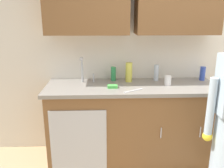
{
  "coord_description": "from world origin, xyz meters",
  "views": [
    {
      "loc": [
        -0.88,
        -1.87,
        1.72
      ],
      "look_at": [
        -0.79,
        0.55,
        1.0
      ],
      "focal_mm": 37.99,
      "sensor_mm": 36.0,
      "label": 1
    }
  ],
  "objects_px": {
    "bottle_cleaner_spray": "(156,73)",
    "knife_on_counter": "(133,90)",
    "bottle_water_short": "(113,74)",
    "sponge": "(113,87)",
    "sink": "(85,87)",
    "cup_by_sink": "(168,80)",
    "bottle_dish_liquid": "(129,72)",
    "bottle_soap": "(202,73)"
  },
  "relations": [
    {
      "from": "bottle_cleaner_spray",
      "to": "knife_on_counter",
      "type": "distance_m",
      "value": 0.52
    },
    {
      "from": "bottle_water_short",
      "to": "sponge",
      "type": "xyz_separation_m",
      "value": [
        -0.02,
        -0.29,
        -0.07
      ]
    },
    {
      "from": "bottle_cleaner_spray",
      "to": "bottle_water_short",
      "type": "bearing_deg",
      "value": 178.73
    },
    {
      "from": "bottle_cleaner_spray",
      "to": "bottle_water_short",
      "type": "height_order",
      "value": "bottle_cleaner_spray"
    },
    {
      "from": "sink",
      "to": "bottle_cleaner_spray",
      "type": "height_order",
      "value": "sink"
    },
    {
      "from": "cup_by_sink",
      "to": "bottle_cleaner_spray",
      "type": "bearing_deg",
      "value": 115.41
    },
    {
      "from": "bottle_dish_liquid",
      "to": "knife_on_counter",
      "type": "distance_m",
      "value": 0.38
    },
    {
      "from": "bottle_water_short",
      "to": "knife_on_counter",
      "type": "distance_m",
      "value": 0.46
    },
    {
      "from": "sink",
      "to": "bottle_soap",
      "type": "height_order",
      "value": "sink"
    },
    {
      "from": "cup_by_sink",
      "to": "bottle_soap",
      "type": "bearing_deg",
      "value": 21.5
    },
    {
      "from": "bottle_dish_liquid",
      "to": "bottle_soap",
      "type": "distance_m",
      "value": 0.91
    },
    {
      "from": "knife_on_counter",
      "to": "sponge",
      "type": "distance_m",
      "value": 0.24
    },
    {
      "from": "bottle_dish_liquid",
      "to": "bottle_soap",
      "type": "bearing_deg",
      "value": 1.68
    },
    {
      "from": "bottle_soap",
      "to": "sink",
      "type": "bearing_deg",
      "value": -173.03
    },
    {
      "from": "sponge",
      "to": "bottle_cleaner_spray",
      "type": "bearing_deg",
      "value": 27.54
    },
    {
      "from": "knife_on_counter",
      "to": "sponge",
      "type": "height_order",
      "value": "sponge"
    },
    {
      "from": "bottle_water_short",
      "to": "cup_by_sink",
      "type": "xyz_separation_m",
      "value": [
        0.61,
        -0.21,
        -0.03
      ]
    },
    {
      "from": "bottle_soap",
      "to": "knife_on_counter",
      "type": "xyz_separation_m",
      "value": [
        -0.89,
        -0.39,
        -0.08
      ]
    },
    {
      "from": "bottle_water_short",
      "to": "cup_by_sink",
      "type": "bearing_deg",
      "value": -18.61
    },
    {
      "from": "bottle_dish_liquid",
      "to": "knife_on_counter",
      "type": "height_order",
      "value": "bottle_dish_liquid"
    },
    {
      "from": "sink",
      "to": "cup_by_sink",
      "type": "relative_size",
      "value": 4.64
    },
    {
      "from": "bottle_dish_liquid",
      "to": "bottle_soap",
      "type": "xyz_separation_m",
      "value": [
        0.9,
        0.03,
        -0.03
      ]
    },
    {
      "from": "bottle_dish_liquid",
      "to": "bottle_cleaner_spray",
      "type": "height_order",
      "value": "bottle_dish_liquid"
    },
    {
      "from": "sponge",
      "to": "bottle_dish_liquid",
      "type": "bearing_deg",
      "value": 50.54
    },
    {
      "from": "sink",
      "to": "cup_by_sink",
      "type": "xyz_separation_m",
      "value": [
        0.94,
        -0.01,
        0.07
      ]
    },
    {
      "from": "bottle_dish_liquid",
      "to": "bottle_cleaner_spray",
      "type": "xyz_separation_m",
      "value": [
        0.34,
        0.03,
        -0.02
      ]
    },
    {
      "from": "knife_on_counter",
      "to": "bottle_soap",
      "type": "bearing_deg",
      "value": -7.72
    },
    {
      "from": "bottle_soap",
      "to": "bottle_water_short",
      "type": "height_order",
      "value": "bottle_water_short"
    },
    {
      "from": "bottle_cleaner_spray",
      "to": "bottle_water_short",
      "type": "relative_size",
      "value": 1.15
    },
    {
      "from": "bottle_dish_liquid",
      "to": "cup_by_sink",
      "type": "relative_size",
      "value": 2.12
    },
    {
      "from": "sink",
      "to": "knife_on_counter",
      "type": "height_order",
      "value": "sink"
    },
    {
      "from": "bottle_dish_liquid",
      "to": "knife_on_counter",
      "type": "relative_size",
      "value": 0.95
    },
    {
      "from": "bottle_soap",
      "to": "knife_on_counter",
      "type": "bearing_deg",
      "value": -156.53
    },
    {
      "from": "bottle_cleaner_spray",
      "to": "sink",
      "type": "bearing_deg",
      "value": -168.0
    },
    {
      "from": "sponge",
      "to": "knife_on_counter",
      "type": "bearing_deg",
      "value": -27.75
    },
    {
      "from": "bottle_dish_liquid",
      "to": "bottle_water_short",
      "type": "xyz_separation_m",
      "value": [
        -0.18,
        0.05,
        -0.03
      ]
    },
    {
      "from": "sink",
      "to": "bottle_water_short",
      "type": "xyz_separation_m",
      "value": [
        0.33,
        0.19,
        0.1
      ]
    },
    {
      "from": "bottle_dish_liquid",
      "to": "bottle_water_short",
      "type": "relative_size",
      "value": 1.35
    },
    {
      "from": "knife_on_counter",
      "to": "bottle_dish_liquid",
      "type": "bearing_deg",
      "value": 60.45
    },
    {
      "from": "sink",
      "to": "bottle_soap",
      "type": "bearing_deg",
      "value": 6.97
    },
    {
      "from": "sink",
      "to": "bottle_cleaner_spray",
      "type": "distance_m",
      "value": 0.87
    },
    {
      "from": "bottle_soap",
      "to": "knife_on_counter",
      "type": "height_order",
      "value": "bottle_soap"
    }
  ]
}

